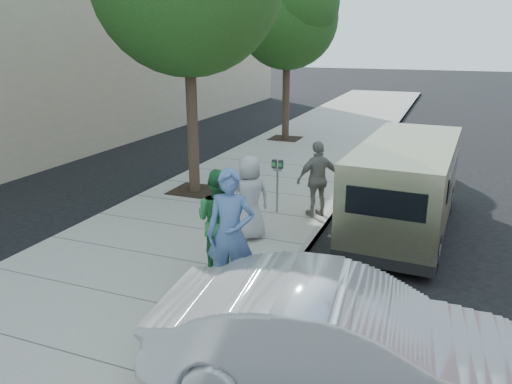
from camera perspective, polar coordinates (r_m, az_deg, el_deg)
ground at (r=10.38m, az=-2.01°, el=-5.64°), size 120.00×120.00×0.00m
sidewalk at (r=10.76m, az=-6.92°, el=-4.47°), size 5.00×60.00×0.15m
curb_face at (r=9.90m, az=5.70°, el=-6.41°), size 0.12×60.00×0.16m
tree_far at (r=19.73m, az=3.75°, el=19.73°), size 3.92×3.80×6.49m
parking_meter at (r=11.34m, az=2.45°, el=1.99°), size 0.26×0.10×1.24m
van at (r=11.07m, az=16.76°, el=0.82°), size 2.02×5.39×1.97m
sedan at (r=5.97m, az=9.82°, el=-16.73°), size 4.56×1.98×1.46m
person_officer at (r=7.66m, az=-2.93°, el=-4.79°), size 0.83×0.64×2.03m
person_green_shirt at (r=8.54m, az=-4.28°, el=-3.24°), size 1.00×0.85×1.81m
person_gray_shirt at (r=9.86m, az=-0.74°, el=-0.65°), size 0.98×0.97×1.71m
person_striped_polo at (r=11.20m, az=7.09°, el=1.47°), size 1.03×0.98×1.72m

